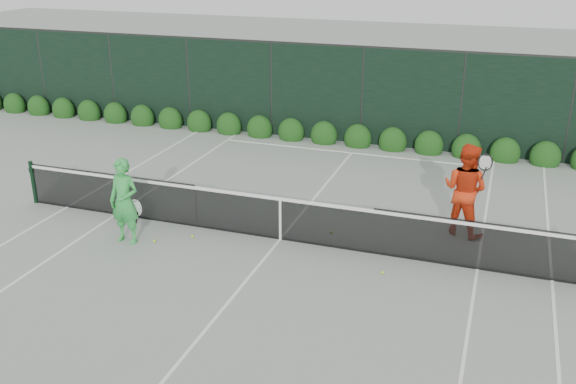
% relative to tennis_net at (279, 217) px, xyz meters
% --- Properties ---
extents(ground, '(80.00, 80.00, 0.00)m').
position_rel_tennis_net_xyz_m(ground, '(0.02, 0.00, -0.53)').
color(ground, gray).
rests_on(ground, ground).
extents(tennis_net, '(12.90, 0.10, 1.07)m').
position_rel_tennis_net_xyz_m(tennis_net, '(0.00, 0.00, 0.00)').
color(tennis_net, black).
rests_on(tennis_net, ground).
extents(player_woman, '(0.70, 0.47, 1.85)m').
position_rel_tennis_net_xyz_m(player_woman, '(-3.04, -1.15, 0.39)').
color(player_woman, green).
rests_on(player_woman, ground).
extents(player_man, '(1.22, 1.10, 2.05)m').
position_rel_tennis_net_xyz_m(player_man, '(3.67, 1.62, 0.50)').
color(player_man, red).
rests_on(player_man, ground).
extents(court_lines, '(11.03, 23.83, 0.01)m').
position_rel_tennis_net_xyz_m(court_lines, '(0.02, 0.00, -0.53)').
color(court_lines, white).
rests_on(court_lines, ground).
extents(windscreen_fence, '(32.00, 21.07, 3.06)m').
position_rel_tennis_net_xyz_m(windscreen_fence, '(0.02, -2.71, 0.98)').
color(windscreen_fence, black).
rests_on(windscreen_fence, ground).
extents(hedge_row, '(31.66, 0.65, 0.94)m').
position_rel_tennis_net_xyz_m(hedge_row, '(0.02, 7.15, -0.30)').
color(hedge_row, '#143D10').
rests_on(hedge_row, ground).
extents(tennis_balls, '(4.95, 1.73, 0.07)m').
position_rel_tennis_net_xyz_m(tennis_balls, '(-0.22, -0.43, -0.50)').
color(tennis_balls, '#BBD62F').
rests_on(tennis_balls, ground).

